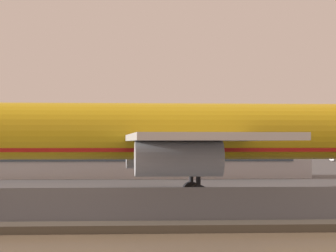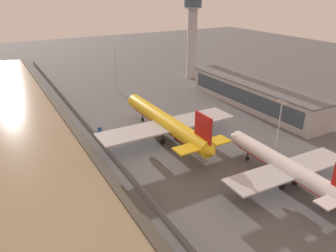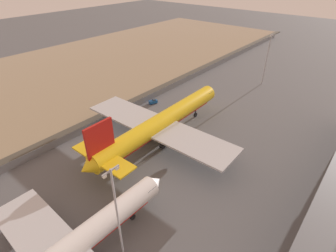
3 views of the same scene
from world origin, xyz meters
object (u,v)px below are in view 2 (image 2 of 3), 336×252
passenger_jet_white_red (285,166)px  ops_van (334,202)px  baggage_tug (99,130)px  control_tower (192,32)px  apron_light_mast_apron_west (278,131)px  apron_light_mast_apron_east (116,67)px  cargo_jet_yellow (166,122)px

passenger_jet_white_red → ops_van: size_ratio=8.10×
baggage_tug → control_tower: 92.36m
baggage_tug → ops_van: 80.05m
ops_van → control_tower: bearing=163.1°
passenger_jet_white_red → control_tower: bearing=159.7°
passenger_jet_white_red → ops_van: bearing=11.8°
apron_light_mast_apron_west → apron_light_mast_apron_east: bearing=-172.3°
cargo_jet_yellow → apron_light_mast_apron_west: (32.88, 18.91, 5.46)m
cargo_jet_yellow → ops_van: size_ratio=10.43×
apron_light_mast_apron_east → ops_van: bearing=5.4°
ops_van → apron_light_mast_apron_west: 24.15m
passenger_jet_white_red → cargo_jet_yellow: bearing=-160.7°
control_tower → apron_light_mast_apron_west: size_ratio=2.21×
ops_van → apron_light_mast_apron_west: size_ratio=0.27×
baggage_tug → apron_light_mast_apron_east: size_ratio=0.16×
ops_van → control_tower: size_ratio=0.12×
baggage_tug → apron_light_mast_apron_east: bearing=151.7°
control_tower → passenger_jet_white_red: bearing=-20.3°
passenger_jet_white_red → apron_light_mast_apron_west: size_ratio=2.15×
control_tower → cargo_jet_yellow: bearing=-38.9°
passenger_jet_white_red → apron_light_mast_apron_west: apron_light_mast_apron_west is taller
cargo_jet_yellow → ops_van: 57.41m
cargo_jet_yellow → baggage_tug: 25.96m
apron_light_mast_apron_west → ops_van: bearing=-4.5°
passenger_jet_white_red → apron_light_mast_apron_east: apron_light_mast_apron_east is taller
passenger_jet_white_red → control_tower: control_tower is taller
apron_light_mast_apron_east → passenger_jet_white_red: bearing=4.6°
baggage_tug → apron_light_mast_apron_west: (49.79, 37.80, 11.00)m
cargo_jet_yellow → apron_light_mast_apron_east: 63.74m
control_tower → apron_light_mast_apron_east: control_tower is taller
baggage_tug → apron_light_mast_apron_east: (-46.27, 24.87, 11.46)m
baggage_tug → control_tower: (-50.29, 73.13, 25.54)m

